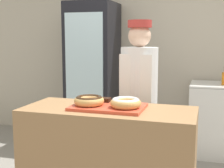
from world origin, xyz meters
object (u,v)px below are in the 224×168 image
object	(u,v)px
donut_light_glaze	(126,102)
beverage_fridge	(93,74)
serving_tray	(108,107)
baker_person	(139,101)
donut_chocolate_glaze	(89,100)
brownie_back_right	(121,101)
brownie_back_left	(105,100)

from	to	relation	value
donut_light_glaze	beverage_fridge	size ratio (longest dim) A/B	0.12
serving_tray	baker_person	xyz separation A→B (m)	(0.12, 0.59, -0.06)
serving_tray	donut_chocolate_glaze	xyz separation A→B (m)	(-0.15, -0.03, 0.05)
brownie_back_right	baker_person	distance (m)	0.48
brownie_back_left	baker_person	distance (m)	0.51
donut_light_glaze	brownie_back_right	bearing A→B (deg)	116.65
brownie_back_right	beverage_fridge	bearing A→B (deg)	117.71
donut_chocolate_glaze	baker_person	size ratio (longest dim) A/B	0.15
donut_chocolate_glaze	donut_light_glaze	distance (m)	0.30
brownie_back_left	brownie_back_right	distance (m)	0.14
brownie_back_left	beverage_fridge	xyz separation A→B (m)	(-0.71, 1.61, 0.02)
serving_tray	beverage_fridge	world-z (taller)	beverage_fridge
donut_chocolate_glaze	brownie_back_right	xyz separation A→B (m)	(0.22, 0.16, -0.02)
serving_tray	brownie_back_left	size ratio (longest dim) A/B	6.94
donut_chocolate_glaze	brownie_back_left	size ratio (longest dim) A/B	2.93
serving_tray	donut_chocolate_glaze	bearing A→B (deg)	-168.06
serving_tray	brownie_back_right	bearing A→B (deg)	62.55
serving_tray	donut_light_glaze	world-z (taller)	donut_light_glaze
beverage_fridge	serving_tray	bearing A→B (deg)	-65.92
beverage_fridge	baker_person	bearing A→B (deg)	-52.06
serving_tray	donut_light_glaze	size ratio (longest dim) A/B	2.37
serving_tray	baker_person	bearing A→B (deg)	78.97
serving_tray	donut_light_glaze	xyz separation A→B (m)	(0.15, -0.03, 0.05)
donut_light_glaze	beverage_fridge	bearing A→B (deg)	117.61
serving_tray	baker_person	distance (m)	0.61
donut_chocolate_glaze	donut_light_glaze	size ratio (longest dim) A/B	1.00
donut_chocolate_glaze	baker_person	bearing A→B (deg)	67.07
donut_light_glaze	brownie_back_right	xyz separation A→B (m)	(-0.08, 0.16, -0.02)
donut_chocolate_glaze	brownie_back_right	distance (m)	0.27
donut_chocolate_glaze	beverage_fridge	distance (m)	1.88
serving_tray	baker_person	size ratio (longest dim) A/B	0.35
beverage_fridge	donut_light_glaze	bearing A→B (deg)	-62.39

